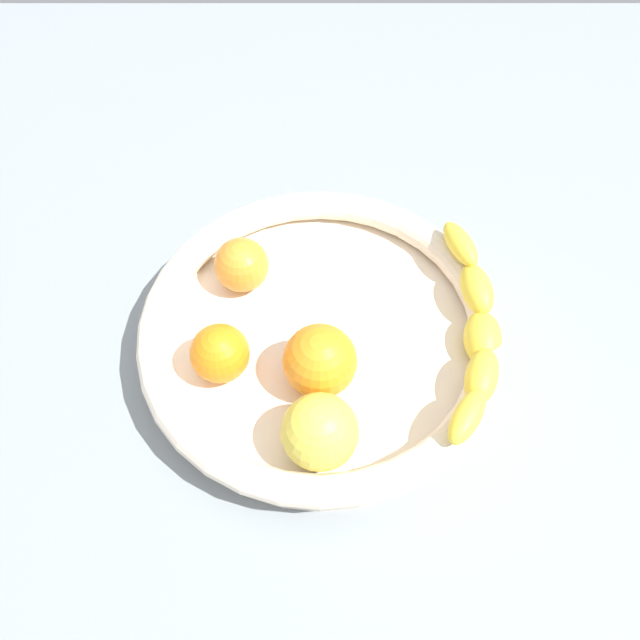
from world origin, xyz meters
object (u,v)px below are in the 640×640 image
at_px(fruit_bowl, 320,335).
at_px(orange_front, 242,265).
at_px(banana_draped_left, 476,331).
at_px(orange_mid_left, 315,361).
at_px(orange_mid_right, 220,353).
at_px(apple_yellow, 319,432).

height_order(fruit_bowl, orange_front, orange_front).
xyz_separation_m(fruit_bowl, orange_front, (-0.07, -0.08, 0.02)).
relative_size(fruit_bowl, banana_draped_left, 1.40).
bearing_deg(orange_mid_left, orange_front, -146.95).
bearing_deg(orange_mid_left, banana_draped_left, 102.97).
bearing_deg(fruit_bowl, orange_mid_left, -5.26).
distance_m(orange_front, orange_mid_right, 0.10).
bearing_deg(orange_mid_right, orange_mid_left, 82.45).
height_order(banana_draped_left, orange_mid_right, orange_mid_right).
relative_size(banana_draped_left, orange_mid_left, 3.67).
bearing_deg(banana_draped_left, apple_yellow, -54.95).
height_order(orange_mid_left, apple_yellow, orange_mid_left).
distance_m(banana_draped_left, orange_mid_left, 0.15).
distance_m(banana_draped_left, orange_mid_right, 0.24).
height_order(orange_front, apple_yellow, apple_yellow).
xyz_separation_m(banana_draped_left, orange_front, (-0.08, -0.22, -0.00)).
xyz_separation_m(orange_mid_left, orange_mid_right, (-0.01, -0.09, -0.01)).
height_order(orange_front, orange_mid_right, same).
relative_size(banana_draped_left, orange_front, 4.52).
relative_size(orange_front, orange_mid_left, 0.81).
distance_m(orange_mid_left, orange_mid_right, 0.09).
distance_m(fruit_bowl, orange_mid_left, 0.05).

